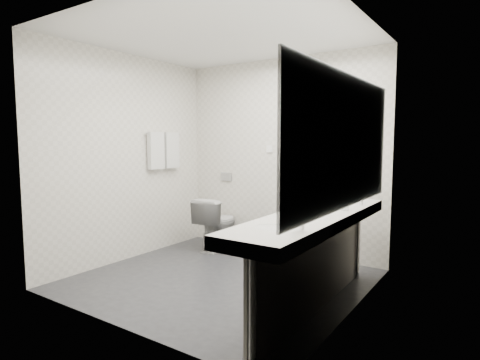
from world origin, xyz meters
The scene contains 31 objects.
floor centered at (0.00, 0.00, 0.00)m, with size 2.80×2.80×0.00m, color #2B2B30.
ceiling centered at (0.00, 0.00, 2.50)m, with size 2.80×2.80×0.00m, color white.
wall_back centered at (0.00, 1.30, 1.25)m, with size 2.80×2.80×0.00m, color silver.
wall_front centered at (0.00, -1.30, 1.25)m, with size 2.80×2.80×0.00m, color silver.
wall_left centered at (-1.40, 0.00, 1.25)m, with size 2.60×2.60×0.00m, color silver.
wall_right centered at (1.40, 0.00, 1.25)m, with size 2.60×2.60×0.00m, color silver.
vanity_counter centered at (1.12, -0.20, 0.80)m, with size 0.55×2.20×0.10m, color white.
vanity_panel centered at (1.15, -0.20, 0.38)m, with size 0.03×2.15×0.75m, color gray.
vanity_post_near centered at (1.18, -1.24, 0.38)m, with size 0.06×0.06×0.75m, color silver.
vanity_post_far centered at (1.18, 0.84, 0.38)m, with size 0.06×0.06×0.75m, color silver.
mirror centered at (1.39, -0.20, 1.45)m, with size 0.02×2.20×1.05m, color #B2BCC6.
basin_near centered at (1.12, -0.85, 0.83)m, with size 0.40×0.31×0.05m, color white.
basin_far centered at (1.12, 0.45, 0.83)m, with size 0.40×0.31×0.05m, color white.
faucet_near centered at (1.32, -0.85, 0.92)m, with size 0.04×0.04×0.15m, color silver.
faucet_far centered at (1.32, 0.45, 0.92)m, with size 0.04×0.04×0.15m, color silver.
soap_bottle_a centered at (1.09, -0.22, 0.91)m, with size 0.05×0.05×0.12m, color silver.
soap_bottle_b centered at (1.19, -0.06, 0.89)m, with size 0.07×0.07×0.09m, color silver.
soap_bottle_c centered at (1.19, -0.18, 0.92)m, with size 0.05×0.05×0.13m, color silver.
glass_left centered at (1.29, 0.09, 0.91)m, with size 0.07×0.07×0.12m, color silver.
toilet centered at (-0.75, 0.93, 0.35)m, with size 0.39×0.69×0.70m, color white.
flush_plate centered at (-0.85, 1.29, 0.95)m, with size 0.18×0.02×0.12m, color #B2B5BA.
pedal_bin centered at (0.08, 0.84, 0.15)m, with size 0.21×0.21×0.29m, color #B2B5BA.
bin_lid centered at (0.08, 0.84, 0.30)m, with size 0.21×0.21×0.01m, color #B2B5BA.
towel_rail centered at (-1.35, 0.55, 1.55)m, with size 0.02×0.02×0.62m, color silver.
towel_near centered at (-1.34, 0.41, 1.33)m, with size 0.07×0.24×0.48m, color silver.
towel_far centered at (-1.34, 0.69, 1.33)m, with size 0.07×0.24×0.48m, color silver.
dryer_cradle centered at (0.25, 1.27, 1.50)m, with size 0.10×0.04×0.14m, color gray.
dryer_barrel centered at (0.25, 1.20, 1.53)m, with size 0.08×0.08×0.14m, color gray.
dryer_cord centered at (0.25, 1.26, 1.25)m, with size 0.02×0.02×0.35m, color black.
switch_plate_a centered at (-0.15, 1.29, 1.35)m, with size 0.09×0.02×0.09m, color white.
switch_plate_b centered at (0.55, 1.29, 1.35)m, with size 0.09×0.02×0.09m, color white.
Camera 1 is at (2.43, -3.23, 1.45)m, focal length 29.54 mm.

